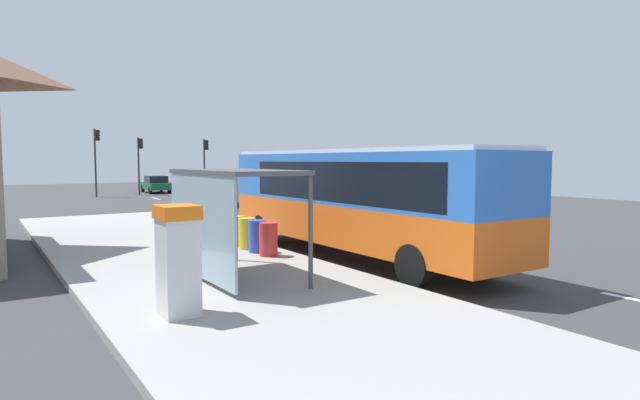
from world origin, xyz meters
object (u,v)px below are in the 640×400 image
at_px(recycling_bin_red, 268,239).
at_px(traffic_light_near_side, 205,157).
at_px(traffic_light_far_side, 96,152).
at_px(bus_shelter, 223,195).
at_px(recycling_bin_yellow, 247,233).
at_px(recycling_bin_orange, 238,231).
at_px(sedan_near, 156,184).
at_px(traffic_light_median, 140,157).
at_px(white_van, 219,184).
at_px(bus, 355,196).
at_px(recycling_bin_blue, 257,236).
at_px(ticket_machine, 178,259).

height_order(recycling_bin_red, traffic_light_near_side, traffic_light_near_side).
relative_size(traffic_light_far_side, bus_shelter, 1.33).
height_order(recycling_bin_yellow, recycling_bin_orange, same).
bearing_deg(bus_shelter, recycling_bin_yellow, 57.09).
bearing_deg(recycling_bin_red, traffic_light_far_side, 87.97).
relative_size(sedan_near, recycling_bin_red, 4.74).
bearing_deg(traffic_light_far_side, sedan_near, 28.69).
bearing_deg(recycling_bin_yellow, recycling_bin_orange, 90.00).
height_order(traffic_light_near_side, traffic_light_median, traffic_light_median).
bearing_deg(white_van, bus, -101.08).
bearing_deg(traffic_light_far_side, recycling_bin_orange, -92.18).
distance_m(sedan_near, recycling_bin_yellow, 33.09).
height_order(bus, recycling_bin_yellow, bus).
relative_size(white_van, recycling_bin_orange, 5.57).
relative_size(bus, traffic_light_median, 2.31).
xyz_separation_m(bus, recycling_bin_blue, (-2.49, 1.48, -1.19)).
height_order(recycling_bin_blue, traffic_light_far_side, traffic_light_far_side).
bearing_deg(traffic_light_far_side, recycling_bin_blue, -92.08).
height_order(ticket_machine, traffic_light_far_side, traffic_light_far_side).
bearing_deg(bus, bus_shelter, -165.20).
relative_size(recycling_bin_yellow, traffic_light_near_side, 0.20).
distance_m(recycling_bin_orange, traffic_light_median, 30.05).
relative_size(recycling_bin_blue, bus_shelter, 0.24).
xyz_separation_m(recycling_bin_red, traffic_light_median, (4.60, 31.69, 2.53)).
bearing_deg(recycling_bin_blue, recycling_bin_yellow, 90.00).
distance_m(bus, recycling_bin_blue, 3.13).
bearing_deg(recycling_bin_blue, traffic_light_far_side, 87.92).
xyz_separation_m(white_van, recycling_bin_yellow, (-6.40, -17.79, -0.69)).
height_order(traffic_light_median, bus_shelter, traffic_light_median).
bearing_deg(white_van, ticket_machine, -113.92).
bearing_deg(white_van, sedan_near, 89.62).
height_order(bus, bus_shelter, bus).
relative_size(recycling_bin_red, bus_shelter, 0.24).
distance_m(recycling_bin_blue, traffic_light_median, 31.43).
relative_size(white_van, traffic_light_far_side, 0.99).
height_order(recycling_bin_orange, traffic_light_far_side, traffic_light_far_side).
bearing_deg(recycling_bin_blue, sedan_near, 78.91).
height_order(sedan_near, traffic_light_near_side, traffic_light_near_side).
height_order(white_van, sedan_near, white_van).
relative_size(ticket_machine, traffic_light_near_side, 0.41).
relative_size(bus, recycling_bin_orange, 11.60).
bearing_deg(sedan_near, recycling_bin_orange, -101.56).
distance_m(recycling_bin_blue, traffic_light_far_side, 30.35).
bearing_deg(recycling_bin_orange, traffic_light_far_side, 87.82).
distance_m(bus, white_van, 20.36).
bearing_deg(bus_shelter, sedan_near, 76.35).
bearing_deg(recycling_bin_yellow, recycling_bin_red, -90.00).
bearing_deg(traffic_light_near_side, recycling_bin_yellow, -108.68).
height_order(white_van, traffic_light_far_side, traffic_light_far_side).
relative_size(ticket_machine, traffic_light_far_side, 0.36).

